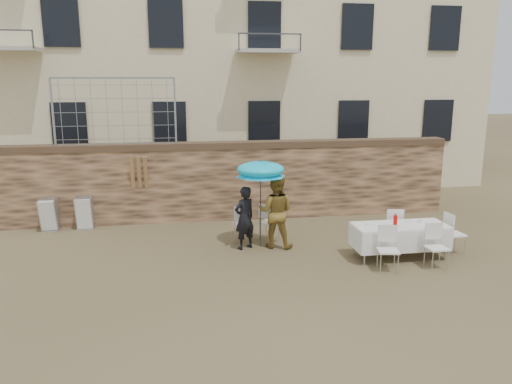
{
  "coord_description": "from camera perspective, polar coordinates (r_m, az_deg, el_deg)",
  "views": [
    {
      "loc": [
        -1.38,
        -8.99,
        3.97
      ],
      "look_at": [
        0.4,
        2.2,
        1.4
      ],
      "focal_mm": 35.0,
      "sensor_mm": 36.0,
      "label": 1
    }
  ],
  "objects": [
    {
      "name": "couple_chair_right",
      "position": [
        12.53,
        1.53,
        -3.4
      ],
      "size": [
        0.68,
        0.68,
        0.96
      ],
      "primitive_type": null,
      "rotation": [
        0.0,
        0.0,
        2.46
      ],
      "color": "white",
      "rests_on": "ground"
    },
    {
      "name": "table_chair_front_left",
      "position": [
        10.88,
        14.88,
        -6.37
      ],
      "size": [
        0.57,
        0.57,
        0.96
      ],
      "primitive_type": null,
      "rotation": [
        0.0,
        0.0,
        -0.21
      ],
      "color": "white",
      "rests_on": "ground"
    },
    {
      "name": "ground",
      "position": [
        9.92,
        -0.29,
        -10.8
      ],
      "size": [
        80.0,
        80.0,
        0.0
      ],
      "primitive_type": "plane",
      "color": "brown",
      "rests_on": "ground"
    },
    {
      "name": "couple_chair_left",
      "position": [
        12.42,
        -1.65,
        -3.54
      ],
      "size": [
        0.52,
        0.52,
        0.96
      ],
      "primitive_type": null,
      "rotation": [
        0.0,
        0.0,
        3.07
      ],
      "color": "white",
      "rests_on": "ground"
    },
    {
      "name": "stone_wall",
      "position": [
        14.35,
        -3.34,
        1.22
      ],
      "size": [
        13.0,
        0.5,
        2.2
      ],
      "primitive_type": "cube",
      "color": "brown",
      "rests_on": "ground"
    },
    {
      "name": "wood_planks",
      "position": [
        14.12,
        -12.59,
        0.32
      ],
      "size": [
        0.7,
        0.2,
        2.0
      ],
      "primitive_type": null,
      "color": "#A37749",
      "rests_on": "ground"
    },
    {
      "name": "chair_stack_left",
      "position": [
        14.55,
        -22.38,
        -2.17
      ],
      "size": [
        0.46,
        0.55,
        0.92
      ],
      "primitive_type": null,
      "color": "white",
      "rests_on": "ground"
    },
    {
      "name": "chain_link_fence",
      "position": [
        14.11,
        -15.81,
        8.77
      ],
      "size": [
        3.2,
        0.06,
        1.8
      ],
      "primitive_type": null,
      "color": "gray",
      "rests_on": "stone_wall"
    },
    {
      "name": "chair_stack_right",
      "position": [
        14.37,
        -18.89,
        -2.07
      ],
      "size": [
        0.46,
        0.47,
        0.92
      ],
      "primitive_type": null,
      "color": "white",
      "rests_on": "ground"
    },
    {
      "name": "table_chair_back",
      "position": [
        12.54,
        15.4,
        -3.85
      ],
      "size": [
        0.58,
        0.58,
        0.96
      ],
      "primitive_type": null,
      "rotation": [
        0.0,
        0.0,
        2.91
      ],
      "color": "white",
      "rests_on": "ground"
    },
    {
      "name": "man_suit",
      "position": [
        11.82,
        -1.32,
        -2.97
      ],
      "size": [
        0.66,
        0.59,
        1.52
      ],
      "primitive_type": "imported",
      "rotation": [
        0.0,
        0.0,
        3.67
      ],
      "color": "black",
      "rests_on": "ground"
    },
    {
      "name": "umbrella",
      "position": [
        11.73,
        0.53,
        2.3
      ],
      "size": [
        1.18,
        1.18,
        1.95
      ],
      "color": "#3F3F44",
      "rests_on": "ground"
    },
    {
      "name": "table_chair_side",
      "position": [
        12.5,
        21.75,
        -4.37
      ],
      "size": [
        0.52,
        0.52,
        0.96
      ],
      "primitive_type": null,
      "rotation": [
        0.0,
        0.0,
        1.66
      ],
      "color": "white",
      "rests_on": "ground"
    },
    {
      "name": "woman_dress",
      "position": [
        11.91,
        2.26,
        -2.26
      ],
      "size": [
        1.04,
        0.93,
        1.76
      ],
      "primitive_type": "imported",
      "rotation": [
        0.0,
        0.0,
        2.78
      ],
      "color": "#B18B36",
      "rests_on": "ground"
    },
    {
      "name": "banquet_table",
      "position": [
        11.7,
        16.17,
        -3.82
      ],
      "size": [
        2.1,
        0.85,
        0.78
      ],
      "color": "white",
      "rests_on": "ground"
    },
    {
      "name": "soda_bottle",
      "position": [
        11.44,
        15.63,
        -3.25
      ],
      "size": [
        0.09,
        0.09,
        0.26
      ],
      "primitive_type": "cylinder",
      "color": "red",
      "rests_on": "banquet_table"
    },
    {
      "name": "table_chair_front_right",
      "position": [
        11.36,
        19.99,
        -5.91
      ],
      "size": [
        0.49,
        0.49,
        0.96
      ],
      "primitive_type": null,
      "rotation": [
        0.0,
        0.0,
        0.02
      ],
      "color": "white",
      "rests_on": "ground"
    }
  ]
}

